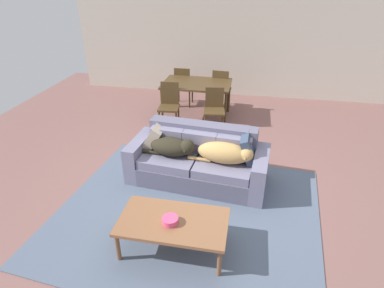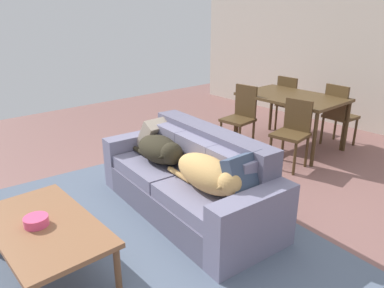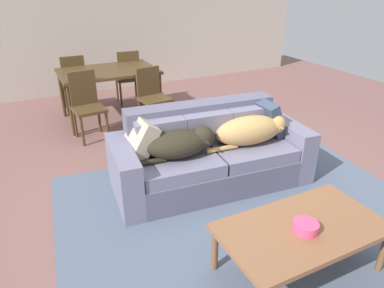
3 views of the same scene
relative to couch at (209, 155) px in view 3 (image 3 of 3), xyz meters
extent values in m
plane|color=#815752|center=(0.21, -0.01, -0.32)|extent=(10.00, 10.00, 0.00)
cube|color=beige|center=(0.21, 3.99, 1.03)|extent=(8.00, 0.12, 2.70)
cube|color=slate|center=(-0.01, -0.82, -0.32)|extent=(3.66, 3.26, 0.01)
cube|color=slate|center=(-0.01, -0.05, -0.17)|extent=(1.73, 1.01, 0.31)
cube|color=slate|center=(-0.42, -0.02, 0.05)|extent=(0.88, 0.89, 0.13)
cube|color=slate|center=(0.41, -0.09, 0.05)|extent=(0.88, 0.89, 0.13)
cube|color=slate|center=(0.02, 0.25, 0.31)|extent=(1.67, 0.39, 0.39)
cube|color=slate|center=(-0.51, 0.11, 0.28)|extent=(0.52, 0.21, 0.33)
cube|color=slate|center=(0.01, 0.06, 0.28)|extent=(0.52, 0.21, 0.33)
cube|color=slate|center=(0.52, 0.02, 0.28)|extent=(0.52, 0.21, 0.33)
cube|color=slate|center=(-0.93, 0.03, -0.03)|extent=(0.28, 0.87, 0.59)
cube|color=slate|center=(0.92, -0.14, -0.03)|extent=(0.28, 0.87, 0.59)
ellipsoid|color=#2B271A|center=(-0.41, -0.08, 0.25)|extent=(0.66, 0.42, 0.27)
sphere|color=#2B271A|center=(-0.14, -0.12, 0.29)|extent=(0.22, 0.22, 0.22)
cone|color=black|center=(-0.15, -0.22, 0.28)|extent=(0.11, 0.13, 0.10)
cylinder|color=#2B271A|center=(-0.69, -0.12, 0.14)|extent=(0.28, 0.08, 0.05)
ellipsoid|color=tan|center=(0.39, -0.15, 0.27)|extent=(0.78, 0.40, 0.30)
sphere|color=tan|center=(0.70, -0.20, 0.30)|extent=(0.20, 0.20, 0.20)
cone|color=olive|center=(0.69, -0.29, 0.29)|extent=(0.10, 0.12, 0.09)
cylinder|color=tan|center=(0.04, -0.18, 0.14)|extent=(0.34, 0.08, 0.05)
cube|color=#BAA893|center=(-0.72, 0.12, 0.29)|extent=(0.33, 0.38, 0.41)
cube|color=#35435A|center=(0.73, -0.02, 0.30)|extent=(0.26, 0.41, 0.42)
cube|color=#8F5D3B|center=(-0.03, -1.45, 0.08)|extent=(1.22, 0.68, 0.04)
cylinder|color=brown|center=(0.53, -1.74, -0.13)|extent=(0.05, 0.05, 0.38)
cylinder|color=brown|center=(-0.59, -1.16, -0.13)|extent=(0.05, 0.05, 0.38)
cylinder|color=brown|center=(0.53, -1.16, -0.13)|extent=(0.05, 0.05, 0.38)
cylinder|color=#EA4C7F|center=(-0.06, -1.49, 0.13)|extent=(0.18, 0.18, 0.07)
cube|color=#4D381E|center=(-0.45, 2.35, 0.43)|extent=(1.42, 0.95, 0.04)
cylinder|color=#412F19|center=(-1.11, 1.93, 0.04)|extent=(0.05, 0.05, 0.73)
cylinder|color=#412F19|center=(0.21, 1.93, 0.04)|extent=(0.05, 0.05, 0.73)
cylinder|color=#412F19|center=(-1.11, 2.77, 0.04)|extent=(0.05, 0.05, 0.73)
cylinder|color=#412F19|center=(0.21, 2.77, 0.04)|extent=(0.05, 0.05, 0.73)
cube|color=#4D381E|center=(-0.90, 1.70, 0.11)|extent=(0.43, 0.43, 0.04)
cube|color=#4D381E|center=(-0.92, 1.88, 0.36)|extent=(0.36, 0.07, 0.46)
cylinder|color=#45321B|center=(-1.06, 1.52, -0.12)|extent=(0.04, 0.04, 0.41)
cylinder|color=#45321B|center=(-0.72, 1.55, -0.12)|extent=(0.04, 0.04, 0.41)
cylinder|color=#45321B|center=(-1.09, 1.85, -0.12)|extent=(0.04, 0.04, 0.41)
cylinder|color=#45321B|center=(-0.75, 1.89, -0.12)|extent=(0.04, 0.04, 0.41)
cube|color=#4D381E|center=(0.02, 1.66, 0.12)|extent=(0.45, 0.45, 0.04)
cube|color=#4D381E|center=(0.00, 1.84, 0.35)|extent=(0.36, 0.09, 0.41)
cylinder|color=#45321B|center=(-0.12, 1.47, -0.11)|extent=(0.04, 0.04, 0.43)
cylinder|color=#45321B|center=(0.22, 1.51, -0.11)|extent=(0.04, 0.04, 0.43)
cylinder|color=#45321B|center=(-0.17, 1.80, -0.11)|extent=(0.04, 0.04, 0.43)
cylinder|color=#45321B|center=(0.17, 1.85, -0.11)|extent=(0.04, 0.04, 0.43)
cube|color=#4D381E|center=(-0.87, 3.01, 0.12)|extent=(0.40, 0.40, 0.04)
cube|color=#4D381E|center=(-0.88, 2.83, 0.37)|extent=(0.36, 0.04, 0.46)
cylinder|color=#45321B|center=(-0.70, 3.18, -0.11)|extent=(0.04, 0.04, 0.42)
cylinder|color=#45321B|center=(-1.04, 3.18, -0.11)|extent=(0.04, 0.04, 0.42)
cylinder|color=#45321B|center=(-0.71, 2.84, -0.11)|extent=(0.04, 0.04, 0.42)
cylinder|color=#45321B|center=(-1.05, 2.84, -0.11)|extent=(0.04, 0.04, 0.42)
cube|color=#4D381E|center=(0.02, 2.95, 0.12)|extent=(0.43, 0.43, 0.04)
cube|color=#4D381E|center=(0.00, 2.77, 0.37)|extent=(0.36, 0.07, 0.47)
cylinder|color=#45321B|center=(0.20, 3.11, -0.11)|extent=(0.04, 0.04, 0.42)
cylinder|color=#45321B|center=(-0.13, 3.14, -0.11)|extent=(0.04, 0.04, 0.42)
cylinder|color=#45321B|center=(0.17, 2.77, -0.11)|extent=(0.04, 0.04, 0.42)
cylinder|color=#45321B|center=(-0.16, 2.80, -0.11)|extent=(0.04, 0.04, 0.42)
camera|label=1|loc=(0.68, -4.07, 2.55)|focal=29.87mm
camera|label=2|loc=(2.51, -2.19, 1.63)|focal=34.39mm
camera|label=3|loc=(-1.67, -2.92, 1.74)|focal=33.11mm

